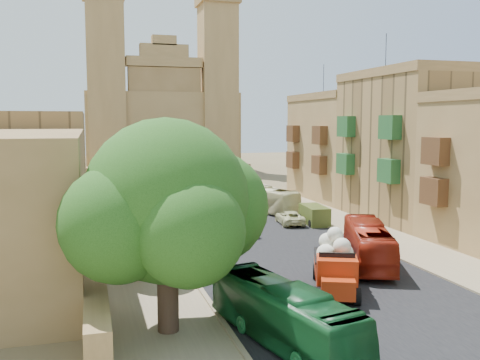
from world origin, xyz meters
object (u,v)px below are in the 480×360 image
street_tree_d (111,167)px  olive_pickup (314,215)px  pedestrian_c (365,226)px  car_blue_b (183,185)px  car_blue_a (242,229)px  street_tree_b (124,189)px  bus_cream_east (263,199)px  bus_green_north (283,314)px  car_white_a (216,216)px  street_tree_a (138,219)px  ficus_tree (168,207)px  red_truck (335,264)px  car_dkblue (154,191)px  car_white_b (217,192)px  bus_red_east (368,244)px  church (160,119)px  street_tree_c (116,182)px  car_cream (290,218)px

street_tree_d → olive_pickup: street_tree_d is taller
pedestrian_c → car_blue_b: bearing=-177.6°
car_blue_a → pedestrian_c: (9.49, -2.42, 0.24)m
street_tree_d → car_blue_b: 10.70m
street_tree_b → bus_cream_east: size_ratio=0.61×
bus_green_north → car_white_a: bearing=69.5°
street_tree_a → olive_pickup: size_ratio=1.29×
ficus_tree → car_blue_a: (8.35, 17.60, -4.91)m
ficus_tree → red_truck: ficus_tree is taller
car_dkblue → ficus_tree: bearing=-86.1°
street_tree_d → olive_pickup: bearing=-54.6°
car_dkblue → pedestrian_c: size_ratio=2.64×
ficus_tree → car_white_b: bearing=73.9°
bus_red_east → car_white_a: bearing=-47.5°
street_tree_b → street_tree_a: bearing=-90.0°
red_truck → bus_green_north: (-5.06, -5.63, -0.22)m
church → car_blue_a: 57.71m
car_blue_b → olive_pickup: bearing=-81.9°
street_tree_c → bus_green_north: bearing=-82.0°
red_truck → car_cream: red_truck is taller
car_cream → car_blue_b: bearing=-72.8°
pedestrian_c → street_tree_b: bearing=-117.5°
ficus_tree → car_white_b: size_ratio=2.91×
church → street_tree_c: (-10.00, -42.61, -6.50)m
olive_pickup → car_white_a: olive_pickup is taller
bus_cream_east → car_white_a: (-5.98, -4.47, -0.65)m
street_tree_b → street_tree_d: (-0.00, 24.00, -0.21)m
olive_pickup → car_dkblue: (-11.50, 21.85, -0.19)m
ficus_tree → bus_green_north: size_ratio=1.03×
car_dkblue → bus_cream_east: bearing=-47.6°
olive_pickup → car_white_b: 20.28m
bus_red_east → car_cream: (0.00, 13.76, -0.72)m
red_truck → car_blue_b: size_ratio=1.60×
bus_cream_east → car_white_b: 12.53m
church → street_tree_d: (-10.00, -30.61, -5.93)m
car_blue_b → car_blue_a: bearing=-97.5°
pedestrian_c → olive_pickup: bearing=-173.8°
red_truck → car_dkblue: size_ratio=1.43×
ficus_tree → street_tree_a: (-0.58, 7.99, -1.93)m
pedestrian_c → bus_cream_east: bearing=-174.9°
street_tree_c → bus_green_north: street_tree_c is taller
street_tree_b → car_white_a: bearing=24.6°
car_cream → street_tree_c: bearing=-29.8°
street_tree_b → car_white_b: 24.21m
bus_green_north → bus_cream_east: (9.35, 30.83, 0.04)m
street_tree_c → car_blue_a: 17.11m
street_tree_a → car_dkblue: street_tree_a is taller
bus_green_north → car_dkblue: 45.21m
car_cream → ficus_tree: bearing=63.9°
church → street_tree_a: church is taller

